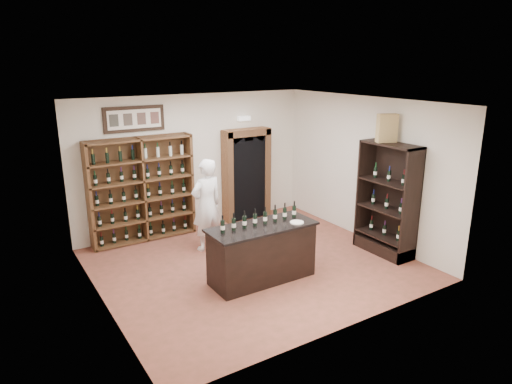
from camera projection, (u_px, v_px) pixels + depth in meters
floor at (253, 264)px, 8.58m from camera, size 5.50×5.50×0.00m
ceiling at (253, 103)px, 7.75m from camera, size 5.50×5.50×0.00m
wall_back at (194, 162)px, 10.19m from camera, size 5.50×0.04×3.00m
wall_left at (96, 214)px, 6.76m from camera, size 0.04×5.00×3.00m
wall_right at (364, 169)px, 9.57m from camera, size 0.04×5.00×3.00m
wine_shelf at (141, 189)px, 9.50m from camera, size 2.20×0.38×2.20m
framed_picture at (134, 119)px, 9.21m from camera, size 1.25×0.04×0.52m
arched_doorway at (246, 172)px, 10.80m from camera, size 1.17×0.35×2.17m
emergency_light at (244, 118)px, 10.52m from camera, size 0.30×0.10×0.10m
tasting_counter at (262, 253)px, 7.85m from camera, size 1.88×0.78×1.00m
counter_bottle_0 at (223, 227)px, 7.36m from camera, size 0.07×0.07×0.30m
counter_bottle_1 at (234, 224)px, 7.47m from camera, size 0.07×0.07×0.30m
counter_bottle_2 at (244, 222)px, 7.58m from camera, size 0.07×0.07×0.30m
counter_bottle_3 at (255, 220)px, 7.68m from camera, size 0.07×0.07×0.30m
counter_bottle_4 at (265, 218)px, 7.79m from camera, size 0.07×0.07×0.30m
counter_bottle_5 at (275, 215)px, 7.89m from camera, size 0.07×0.07×0.30m
counter_bottle_6 at (285, 213)px, 8.00m from camera, size 0.07×0.07×0.30m
counter_bottle_7 at (294, 211)px, 8.10m from camera, size 0.07×0.07×0.30m
side_cabinet at (387, 216)px, 8.93m from camera, size 0.48×1.20×2.20m
shopkeeper at (207, 205)px, 9.03m from camera, size 0.73×0.53×1.87m
plate at (297, 222)px, 7.84m from camera, size 0.24×0.24×0.02m
wine_crate at (387, 128)px, 8.55m from camera, size 0.41×0.29×0.53m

